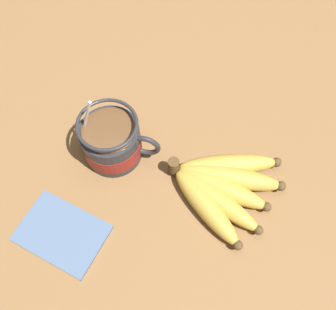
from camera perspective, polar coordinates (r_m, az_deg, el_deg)
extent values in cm
cube|color=brown|center=(70.20, -5.68, -0.81)|extent=(126.26, 126.26, 3.73)
cylinder|color=#28282D|center=(66.04, -8.52, 2.15)|extent=(10.22, 10.22, 7.62)
cylinder|color=maroon|center=(66.43, -8.47, 1.94)|extent=(10.42, 10.42, 3.35)
torus|color=#28282D|center=(63.97, -3.48, 1.65)|extent=(5.49, 0.90, 5.49)
cylinder|color=brown|center=(62.74, -8.99, 3.95)|extent=(9.02, 9.02, 0.40)
torus|color=#28282D|center=(61.20, -9.23, 4.87)|extent=(10.22, 10.22, 0.60)
cylinder|color=silver|center=(63.44, -12.47, 4.78)|extent=(4.81, 0.50, 13.67)
ellipsoid|color=silver|center=(68.47, -9.70, 1.43)|extent=(3.00, 2.00, 0.80)
cylinder|color=#4C381E|center=(64.24, 0.85, -1.63)|extent=(2.00, 2.00, 3.00)
ellipsoid|color=#B79338|center=(62.54, 5.80, -7.87)|extent=(14.22, 13.18, 3.59)
sphere|color=#4C381E|center=(61.31, 10.60, -13.36)|extent=(1.61, 1.61, 1.61)
ellipsoid|color=#B79338|center=(63.28, 7.42, -6.76)|extent=(16.24, 10.64, 3.44)
sphere|color=#4C381E|center=(62.75, 13.62, -11.06)|extent=(1.55, 1.55, 1.55)
ellipsoid|color=#B79338|center=(64.13, 8.16, -5.01)|extent=(16.31, 7.09, 3.57)
sphere|color=#4C381E|center=(64.33, 14.79, -7.65)|extent=(1.61, 1.61, 1.61)
ellipsoid|color=#B79338|center=(65.01, 9.34, -3.36)|extent=(17.59, 4.17, 3.84)
sphere|color=#4C381E|center=(66.31, 16.83, -4.54)|extent=(1.73, 1.73, 1.73)
ellipsoid|color=#B79338|center=(66.08, 9.14, -1.49)|extent=(17.51, 8.13, 3.75)
sphere|color=#4C381E|center=(68.18, 16.22, -1.06)|extent=(1.69, 1.69, 1.69)
cube|color=slate|center=(64.77, -15.87, -11.36)|extent=(16.01, 13.11, 0.60)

